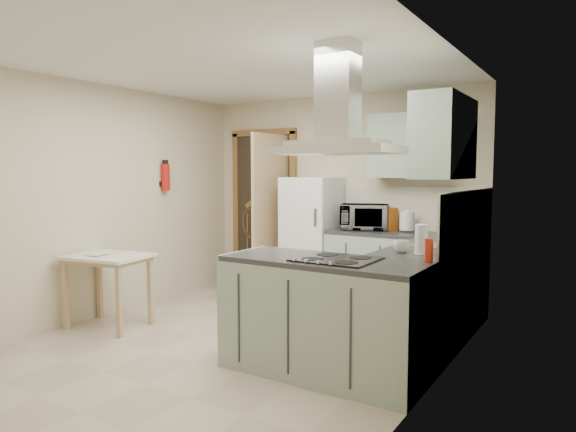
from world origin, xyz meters
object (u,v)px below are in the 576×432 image
Objects in this scene: extractor_hood at (337,150)px; fridge at (312,239)px; peninsula at (324,317)px; bentwood_chair at (247,255)px; microwave at (364,217)px; drop_leaf_table at (109,291)px.

fridge is at bearing 123.79° from extractor_hood.
bentwood_chair reaches higher than peninsula.
extractor_hood is (0.10, 0.00, 1.27)m from peninsula.
microwave is (1.54, 0.20, 0.55)m from bentwood_chair.
drop_leaf_table is 1.94m from bentwood_chair.
extractor_hood is at bearing -7.76° from drop_leaf_table.
bentwood_chair is (-0.88, -0.15, -0.25)m from fridge.
fridge is 0.73m from microwave.
drop_leaf_table is at bearing -178.16° from extractor_hood.
extractor_hood reaches higher than fridge.
bentwood_chair is 1.65m from microwave.
drop_leaf_table is at bearing -178.09° from peninsula.
microwave is at bearing 4.41° from fridge.
drop_leaf_table is at bearing -119.97° from fridge.
drop_leaf_table is (-1.19, -2.06, -0.38)m from fridge.
extractor_hood is (1.32, -1.98, 0.97)m from fridge.
extractor_hood is at bearing -56.21° from fridge.
peninsula reaches higher than drop_leaf_table.
fridge is 1.67× the size of extractor_hood.
fridge reaches higher than drop_leaf_table.
peninsula is 2.19m from microwave.
extractor_hood reaches higher than peninsula.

